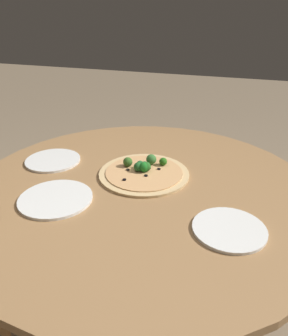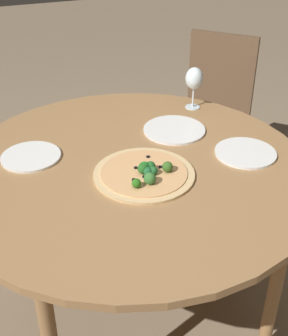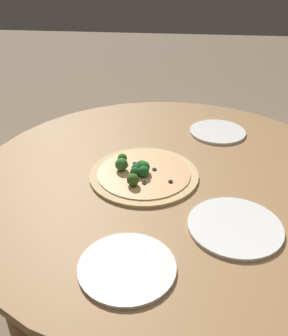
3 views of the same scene
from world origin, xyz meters
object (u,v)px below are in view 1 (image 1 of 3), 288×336
at_px(plate_near, 53,160).
at_px(plate_far, 229,229).
at_px(plate_side, 56,199).
at_px(pizza, 144,171).

height_order(plate_near, plate_far, same).
bearing_deg(plate_near, plate_side, -146.44).
xyz_separation_m(pizza, plate_near, (-0.01, 0.41, -0.01)).
height_order(pizza, plate_far, pizza).
bearing_deg(plate_far, plate_side, 91.03).
distance_m(plate_far, plate_side, 0.58).
relative_size(plate_far, plate_side, 0.87).
height_order(pizza, plate_near, pizza).
relative_size(plate_near, plate_side, 0.91).
relative_size(plate_near, plate_far, 1.04).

